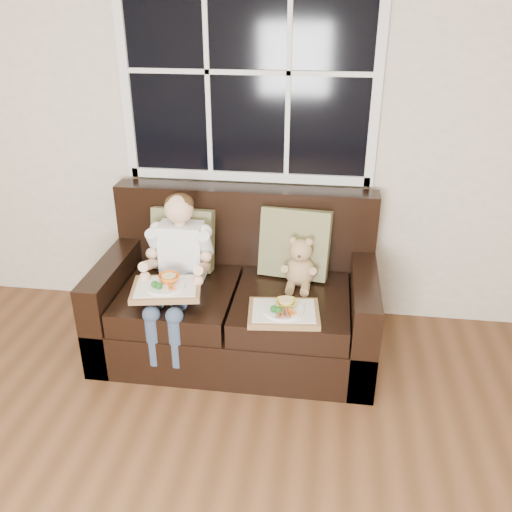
# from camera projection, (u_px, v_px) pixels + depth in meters

# --- Properties ---
(window_back) EXTENTS (1.62, 0.04, 1.37)m
(window_back) POSITION_uv_depth(u_px,v_px,m) (248.00, 72.00, 3.29)
(window_back) COLOR black
(window_back) RESTS_ON room_walls
(loveseat) EXTENTS (1.70, 0.92, 0.96)m
(loveseat) POSITION_uv_depth(u_px,v_px,m) (238.00, 301.00, 3.46)
(loveseat) COLOR black
(loveseat) RESTS_ON ground
(pillow_left) EXTENTS (0.41, 0.21, 0.41)m
(pillow_left) POSITION_uv_depth(u_px,v_px,m) (183.00, 239.00, 3.50)
(pillow_left) COLOR olive
(pillow_left) RESTS_ON loveseat
(pillow_right) EXTENTS (0.46, 0.25, 0.45)m
(pillow_right) POSITION_uv_depth(u_px,v_px,m) (295.00, 243.00, 3.40)
(pillow_right) COLOR olive
(pillow_right) RESTS_ON loveseat
(child) EXTENTS (0.39, 0.60, 0.87)m
(child) POSITION_uv_depth(u_px,v_px,m) (178.00, 259.00, 3.25)
(child) COLOR silver
(child) RESTS_ON loveseat
(teddy_bear) EXTENTS (0.20, 0.25, 0.33)m
(teddy_bear) POSITION_uv_depth(u_px,v_px,m) (300.00, 266.00, 3.31)
(teddy_bear) COLOR tan
(teddy_bear) RESTS_ON loveseat
(tray_left) EXTENTS (0.44, 0.36, 0.09)m
(tray_left) POSITION_uv_depth(u_px,v_px,m) (167.00, 287.00, 3.08)
(tray_left) COLOR olive
(tray_left) RESTS_ON child
(tray_right) EXTENTS (0.42, 0.34, 0.09)m
(tray_right) POSITION_uv_depth(u_px,v_px,m) (284.00, 312.00, 3.03)
(tray_right) COLOR olive
(tray_right) RESTS_ON loveseat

